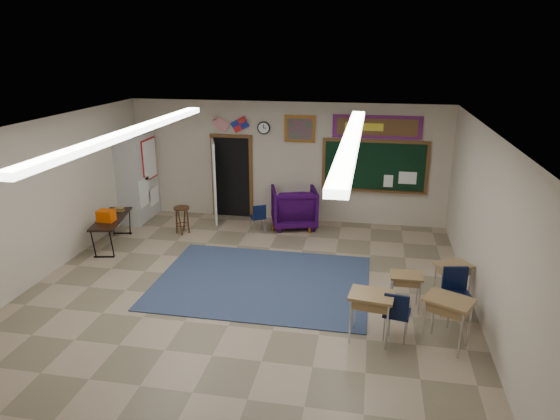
% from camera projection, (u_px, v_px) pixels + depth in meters
% --- Properties ---
extents(floor, '(9.00, 9.00, 0.00)m').
position_uv_depth(floor, '(241.00, 301.00, 8.80)').
color(floor, gray).
rests_on(floor, ground).
extents(back_wall, '(8.00, 0.04, 3.00)m').
position_uv_depth(back_wall, '(286.00, 162.00, 12.53)').
color(back_wall, '#B5A793').
rests_on(back_wall, floor).
extents(front_wall, '(8.00, 0.04, 3.00)m').
position_uv_depth(front_wall, '(98.00, 400.00, 4.13)').
color(front_wall, '#B5A793').
rests_on(front_wall, floor).
extents(left_wall, '(0.04, 9.00, 3.00)m').
position_uv_depth(left_wall, '(25.00, 208.00, 9.03)').
color(left_wall, '#B5A793').
rests_on(left_wall, floor).
extents(right_wall, '(0.04, 9.00, 3.00)m').
position_uv_depth(right_wall, '(492.00, 237.00, 7.63)').
color(right_wall, '#B5A793').
rests_on(right_wall, floor).
extents(ceiling, '(8.00, 9.00, 0.04)m').
position_uv_depth(ceiling, '(237.00, 132.00, 7.86)').
color(ceiling, silver).
rests_on(ceiling, back_wall).
extents(area_rug, '(4.00, 3.00, 0.02)m').
position_uv_depth(area_rug, '(262.00, 282.00, 9.51)').
color(area_rug, '#2D3957').
rests_on(area_rug, floor).
extents(fluorescent_strips, '(3.86, 6.00, 0.10)m').
position_uv_depth(fluorescent_strips, '(237.00, 135.00, 7.87)').
color(fluorescent_strips, white).
rests_on(fluorescent_strips, ceiling).
extents(doorway, '(1.10, 0.89, 2.16)m').
position_uv_depth(doorway, '(227.00, 178.00, 12.79)').
color(doorway, black).
rests_on(doorway, back_wall).
extents(chalkboard, '(2.55, 0.14, 1.30)m').
position_uv_depth(chalkboard, '(374.00, 168.00, 12.12)').
color(chalkboard, brown).
rests_on(chalkboard, back_wall).
extents(bulletin_board, '(2.10, 0.05, 0.55)m').
position_uv_depth(bulletin_board, '(377.00, 127.00, 11.81)').
color(bulletin_board, '#B40F1A').
rests_on(bulletin_board, back_wall).
extents(framed_art_print, '(0.75, 0.05, 0.65)m').
position_uv_depth(framed_art_print, '(300.00, 129.00, 12.17)').
color(framed_art_print, '#90571B').
rests_on(framed_art_print, back_wall).
extents(wall_clock, '(0.32, 0.05, 0.32)m').
position_uv_depth(wall_clock, '(264.00, 128.00, 12.32)').
color(wall_clock, black).
rests_on(wall_clock, back_wall).
extents(wall_flags, '(1.16, 0.06, 0.70)m').
position_uv_depth(wall_flags, '(230.00, 122.00, 12.41)').
color(wall_flags, red).
rests_on(wall_flags, back_wall).
extents(storage_cabinet, '(0.59, 1.25, 2.20)m').
position_uv_depth(storage_cabinet, '(138.00, 177.00, 12.69)').
color(storage_cabinet, '#B1B1AC').
rests_on(storage_cabinet, floor).
extents(wingback_armchair, '(1.31, 1.34, 0.99)m').
position_uv_depth(wingback_armchair, '(294.00, 207.00, 12.30)').
color(wingback_armchair, '#220533').
rests_on(wingback_armchair, floor).
extents(student_chair_reading, '(0.49, 0.49, 0.72)m').
position_uv_depth(student_chair_reading, '(258.00, 218.00, 11.96)').
color(student_chair_reading, black).
rests_on(student_chair_reading, floor).
extents(student_chair_desk_a, '(0.47, 0.47, 0.82)m').
position_uv_depth(student_chair_desk_a, '(397.00, 314.00, 7.58)').
color(student_chair_desk_a, black).
rests_on(student_chair_desk_a, floor).
extents(student_chair_desk_b, '(0.53, 0.53, 0.90)m').
position_uv_depth(student_chair_desk_b, '(457.00, 298.00, 7.99)').
color(student_chair_desk_b, black).
rests_on(student_chair_desk_b, floor).
extents(student_desk_front_left, '(0.54, 0.41, 0.64)m').
position_uv_depth(student_desk_front_left, '(405.00, 290.00, 8.45)').
color(student_desk_front_left, olive).
rests_on(student_desk_front_left, floor).
extents(student_desk_front_right, '(0.71, 0.67, 0.68)m').
position_uv_depth(student_desk_front_right, '(452.00, 280.00, 8.74)').
color(student_desk_front_right, olive).
rests_on(student_desk_front_right, floor).
extents(student_desk_back_left, '(0.71, 0.57, 0.78)m').
position_uv_depth(student_desk_back_left, '(371.00, 314.00, 7.52)').
color(student_desk_back_left, olive).
rests_on(student_desk_back_left, floor).
extents(student_desk_back_right, '(0.81, 0.74, 0.79)m').
position_uv_depth(student_desk_back_right, '(447.00, 320.00, 7.37)').
color(student_desk_back_right, olive).
rests_on(student_desk_back_right, floor).
extents(folding_table, '(0.83, 1.65, 0.90)m').
position_uv_depth(folding_table, '(112.00, 230.00, 11.15)').
color(folding_table, black).
rests_on(folding_table, floor).
extents(wooden_stool, '(0.37, 0.37, 0.66)m').
position_uv_depth(wooden_stool, '(182.00, 220.00, 11.88)').
color(wooden_stool, '#442614').
rests_on(wooden_stool, floor).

